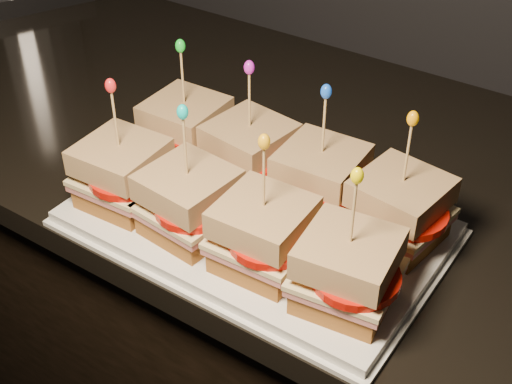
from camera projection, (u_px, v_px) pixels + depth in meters
The scene contains 60 objects.
cabinet at pixel (192, 323), 1.35m from camera, with size 2.44×0.59×0.88m, color black.
granite_slab at pixel (176, 113), 1.07m from camera, with size 2.48×0.63×0.04m, color black.
platter at pixel (256, 224), 0.82m from camera, with size 0.41×0.25×0.02m, color white.
platter_rim at pixel (256, 228), 0.82m from camera, with size 0.42×0.27×0.01m, color white.
sandwich_0_bread_bot at pixel (187, 147), 0.91m from camera, with size 0.09×0.09×0.02m, color brown.
sandwich_0_ham at pixel (187, 136), 0.90m from camera, with size 0.10×0.09×0.01m, color #CB6761.
sandwich_0_cheese at pixel (186, 131), 0.90m from camera, with size 0.10×0.09×0.01m, color beige.
sandwich_0_tomato at pixel (190, 131), 0.89m from camera, with size 0.09×0.09×0.01m, color red.
sandwich_0_bread_top at pixel (185, 113), 0.88m from camera, with size 0.09×0.09×0.03m, color brown.
sandwich_0_pick at pixel (183, 80), 0.86m from camera, with size 0.00×0.00×0.09m, color tan.
sandwich_0_frill at pixel (180, 46), 0.83m from camera, with size 0.01×0.01×0.02m, color green.
sandwich_1_bread_bot at pixel (250, 171), 0.87m from camera, with size 0.09×0.09×0.02m, color brown.
sandwich_1_ham at pixel (250, 160), 0.86m from camera, with size 0.10×0.09×0.01m, color #CB6761.
sandwich_1_cheese at pixel (250, 156), 0.86m from camera, with size 0.10×0.09×0.01m, color beige.
sandwich_1_tomato at pixel (255, 156), 0.84m from camera, with size 0.09×0.09×0.01m, color red.
sandwich_1_bread_top at pixel (250, 137), 0.84m from camera, with size 0.09×0.09×0.03m, color brown.
sandwich_1_pick at pixel (249, 103), 0.81m from camera, with size 0.00×0.00×0.09m, color tan.
sandwich_1_frill at pixel (249, 67), 0.79m from camera, with size 0.01×0.01×0.02m, color #C01CC0.
sandwich_2_bread_bot at pixel (319, 198), 0.83m from camera, with size 0.09×0.09×0.02m, color brown.
sandwich_2_ham at pixel (320, 187), 0.82m from camera, with size 0.10×0.09×0.01m, color #CB6761.
sandwich_2_cheese at pixel (320, 182), 0.81m from camera, with size 0.10×0.09×0.01m, color beige.
sandwich_2_tomato at pixel (327, 183), 0.80m from camera, with size 0.09×0.09×0.01m, color red.
sandwich_2_bread_top at pixel (321, 163), 0.80m from camera, with size 0.09×0.09×0.03m, color brown.
sandwich_2_pick at pixel (324, 128), 0.77m from camera, with size 0.00×0.00×0.09m, color tan.
sandwich_2_frill at pixel (326, 91), 0.74m from camera, with size 0.01×0.01×0.02m, color blue.
sandwich_3_bread_bot at pixel (396, 229), 0.78m from camera, with size 0.09×0.09×0.02m, color brown.
sandwich_3_ham at pixel (398, 217), 0.77m from camera, with size 0.10×0.09×0.01m, color #CB6761.
sandwich_3_cheese at pixel (398, 212), 0.77m from camera, with size 0.10×0.09×0.01m, color beige.
sandwich_3_tomato at pixel (407, 213), 0.75m from camera, with size 0.09×0.09×0.01m, color red.
sandwich_3_bread_top at pixel (402, 192), 0.75m from camera, with size 0.09×0.09×0.03m, color brown.
sandwich_3_pick at pixel (407, 157), 0.72m from camera, with size 0.00×0.00×0.09m, color tan.
sandwich_3_frill at pixel (413, 119), 0.70m from camera, with size 0.01×0.01×0.02m, color #F99B04.
sandwich_4_bread_bot at pixel (125, 192), 0.84m from camera, with size 0.09×0.09×0.02m, color brown.
sandwich_4_ham at pixel (124, 181), 0.83m from camera, with size 0.10×0.09×0.01m, color #CB6761.
sandwich_4_cheese at pixel (123, 176), 0.82m from camera, with size 0.10×0.09×0.01m, color beige.
sandwich_4_tomato at pixel (126, 176), 0.81m from camera, with size 0.09×0.09×0.01m, color red.
sandwich_4_bread_top at pixel (120, 156), 0.81m from camera, with size 0.09×0.09×0.03m, color brown.
sandwich_4_pick at pixel (115, 122), 0.78m from camera, with size 0.00×0.00×0.09m, color tan.
sandwich_4_frill at pixel (110, 86), 0.75m from camera, with size 0.01×0.01×0.02m, color red.
sandwich_5_bread_bot at pixel (190, 221), 0.79m from camera, with size 0.09×0.09×0.02m, color brown.
sandwich_5_ham at pixel (190, 210), 0.78m from camera, with size 0.10×0.09×0.01m, color #CB6761.
sandwich_5_cheese at pixel (189, 205), 0.78m from camera, with size 0.10×0.09×0.01m, color beige.
sandwich_5_tomato at pixel (194, 206), 0.76m from camera, with size 0.09×0.09×0.01m, color red.
sandwich_5_bread_top at pixel (188, 185), 0.76m from camera, with size 0.09×0.09×0.03m, color brown.
sandwich_5_pick at pixel (185, 150), 0.73m from camera, with size 0.00×0.00×0.09m, color tan.
sandwich_5_frill at pixel (183, 112), 0.71m from camera, with size 0.01×0.01×0.02m, color #09C6BF.
sandwich_6_bread_bot at pixel (263, 254), 0.75m from camera, with size 0.09×0.09×0.02m, color brown.
sandwich_6_ham at pixel (263, 243), 0.74m from camera, with size 0.10×0.09×0.01m, color #CB6761.
sandwich_6_cheese at pixel (263, 237), 0.73m from camera, with size 0.10×0.09×0.01m, color beige.
sandwich_6_tomato at pixel (270, 239), 0.72m from camera, with size 0.09×0.09×0.01m, color red.
sandwich_6_bread_top at pixel (263, 217), 0.72m from camera, with size 0.09×0.09×0.03m, color brown.
sandwich_6_pick at pixel (264, 181), 0.69m from camera, with size 0.00×0.00×0.09m, color tan.
sandwich_6_frill at pixel (264, 142), 0.66m from camera, with size 0.01×0.01×0.02m, color #F1A712.
sandwich_7_bread_bot at pixel (345, 291), 0.70m from camera, with size 0.09×0.09×0.02m, color brown.
sandwich_7_ham at pixel (346, 279), 0.69m from camera, with size 0.10×0.09×0.01m, color #CB6761.
sandwich_7_cheese at pixel (347, 274), 0.69m from camera, with size 0.10×0.09×0.01m, color beige.
sandwich_7_tomato at pixel (356, 277), 0.68m from camera, with size 0.09×0.09×0.01m, color red.
sandwich_7_bread_top at pixel (349, 253), 0.67m from camera, with size 0.09×0.09×0.03m, color brown.
sandwich_7_pick at pixel (353, 216), 0.65m from camera, with size 0.00×0.00×0.09m, color tan.
sandwich_7_frill at pixel (357, 176), 0.62m from camera, with size 0.01×0.01×0.02m, color #F1D801.
Camera 1 is at (0.07, 0.99, 1.45)m, focal length 50.00 mm.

